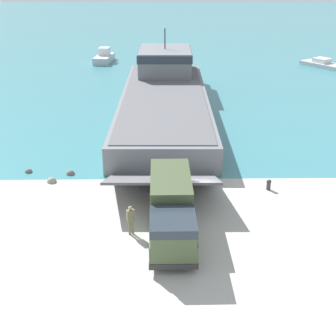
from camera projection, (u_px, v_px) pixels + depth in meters
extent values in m
plane|color=#B7B5AD|center=(194.00, 206.00, 30.51)|extent=(240.00, 240.00, 0.00)
cube|color=teal|center=(169.00, 28.00, 116.83)|extent=(240.00, 180.00, 0.01)
cube|color=slate|center=(164.00, 105.00, 48.30)|extent=(9.26, 30.85, 2.20)
cube|color=#56565B|center=(164.00, 94.00, 47.84)|extent=(8.54, 29.61, 0.08)
cube|color=slate|center=(165.00, 61.00, 56.95)|extent=(6.29, 8.69, 2.93)
cube|color=#28333D|center=(165.00, 54.00, 56.60)|extent=(6.46, 8.78, 0.88)
cylinder|color=#3F3F42|center=(165.00, 39.00, 55.89)|extent=(0.16, 0.16, 2.40)
cube|color=#56565B|center=(162.00, 179.00, 31.49)|extent=(7.57, 6.05, 2.23)
cube|color=#475638|center=(171.00, 219.00, 26.97)|extent=(2.55, 8.10, 1.25)
cube|color=#475638|center=(173.00, 226.00, 24.09)|extent=(2.34, 2.77, 0.97)
cube|color=#28333D|center=(173.00, 221.00, 23.99)|extent=(2.42, 2.80, 0.49)
cube|color=#3C492E|center=(171.00, 187.00, 27.68)|extent=(2.42, 5.15, 1.50)
cube|color=#2D2D2D|center=(174.00, 266.00, 23.54)|extent=(2.52, 0.27, 0.32)
cylinder|color=black|center=(192.00, 249.00, 24.87)|extent=(0.40, 1.12, 1.12)
cylinder|color=black|center=(154.00, 249.00, 24.83)|extent=(0.40, 1.12, 1.12)
cylinder|color=black|center=(187.00, 209.00, 28.96)|extent=(0.40, 1.12, 1.12)
cylinder|color=black|center=(154.00, 209.00, 28.91)|extent=(0.40, 1.12, 1.12)
cylinder|color=black|center=(186.00, 201.00, 29.97)|extent=(0.40, 1.12, 1.12)
cylinder|color=black|center=(154.00, 201.00, 29.92)|extent=(0.40, 1.12, 1.12)
cylinder|color=#6B664C|center=(129.00, 228.00, 27.11)|extent=(0.14, 0.14, 0.89)
cylinder|color=#6B664C|center=(132.00, 227.00, 27.17)|extent=(0.14, 0.14, 0.89)
cube|color=#6B664C|center=(130.00, 215.00, 26.82)|extent=(0.50, 0.39, 0.70)
sphere|color=tan|center=(130.00, 208.00, 26.64)|extent=(0.24, 0.24, 0.24)
cube|color=#B7BABF|center=(324.00, 65.00, 71.62)|extent=(6.51, 7.68, 0.62)
cube|color=silver|center=(322.00, 60.00, 71.77)|extent=(2.87, 2.94, 0.68)
cube|color=#B7BABF|center=(104.00, 59.00, 75.22)|extent=(3.02, 6.30, 1.08)
cube|color=silver|center=(104.00, 51.00, 75.18)|extent=(1.85, 1.99, 1.18)
cylinder|color=#333338|center=(269.00, 186.00, 32.59)|extent=(0.30, 0.30, 0.51)
sphere|color=#333338|center=(269.00, 182.00, 32.45)|extent=(0.34, 0.34, 0.34)
sphere|color=gray|center=(52.00, 182.00, 33.84)|extent=(0.71, 0.71, 0.71)
sphere|color=#66605B|center=(29.00, 172.00, 35.44)|extent=(0.57, 0.57, 0.57)
sphere|color=#66605B|center=(70.00, 174.00, 35.10)|extent=(0.64, 0.64, 0.64)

